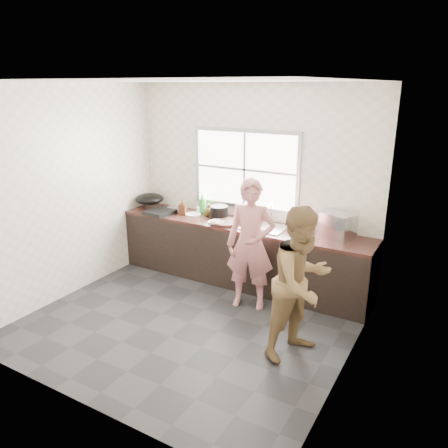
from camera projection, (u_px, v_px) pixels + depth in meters
The scene contains 30 objects.
floor at pixel (189, 323), 5.13m from camera, with size 3.60×3.20×0.01m, color #28282B.
ceiling at pixel (182, 80), 4.30m from camera, with size 3.60×3.20×0.01m, color silver.
wall_back at pixel (252, 184), 6.04m from camera, with size 3.60×0.01×2.70m, color beige.
wall_left at pixel (70, 192), 5.57m from camera, with size 0.01×3.20×2.70m, color beige.
wall_right at pixel (354, 240), 3.86m from camera, with size 0.01×3.20×2.70m, color beige.
wall_front at pixel (68, 262), 3.39m from camera, with size 3.60×0.01×2.70m, color beige.
cabinet at pixel (241, 255), 6.07m from camera, with size 3.60×0.62×0.82m, color black.
countertop at pixel (241, 225), 5.94m from camera, with size 3.60×0.64×0.04m, color #321914.
sink at pixel (265, 227), 5.76m from camera, with size 0.55×0.45×0.02m, color silver.
faucet at pixel (271, 213), 5.88m from camera, with size 0.02×0.02×0.30m, color silver.
window_frame at pixel (245, 169), 6.02m from camera, with size 1.60×0.05×1.10m, color #9EA0A5.
window_glazing at pixel (245, 170), 5.99m from camera, with size 1.50×0.01×1.00m, color white.
woman at pixel (251, 249), 5.30m from camera, with size 0.56×0.36×1.52m, color #C8787A.
person_side at pixel (302, 283), 4.33m from camera, with size 0.77×0.60×1.57m, color brown.
cutting_board at pixel (225, 222), 5.93m from camera, with size 0.40×0.40×0.04m, color black.
cleaver at pixel (216, 216), 6.13m from camera, with size 0.18×0.09×0.01m, color silver.
bowl_mince at pixel (216, 223), 5.88m from camera, with size 0.20×0.20×0.05m, color silver.
bowl_crabs at pixel (296, 230), 5.60m from camera, with size 0.18×0.18×0.06m, color white.
bowl_held at pixel (258, 230), 5.58m from camera, with size 0.20×0.20×0.06m, color silver.
black_pot at pixel (219, 212), 6.14m from camera, with size 0.25×0.25×0.18m, color black.
plate_food at pixel (193, 214), 6.34m from camera, with size 0.22×0.22×0.02m, color silver.
bottle_green at pixel (203, 203), 6.37m from camera, with size 0.12×0.12×0.31m, color #328B2D.
bottle_brown_tall at pixel (183, 207), 6.34m from camera, with size 0.09×0.09×0.21m, color #472311.
bottle_brown_short at pixel (209, 210), 6.26m from camera, with size 0.13×0.13×0.17m, color #412D10.
glass_jar at pixel (199, 210), 6.39m from camera, with size 0.07×0.07×0.10m, color silver.
burner at pixel (160, 212), 6.37m from camera, with size 0.37×0.37×0.06m, color black.
wok at pixel (149, 199), 6.67m from camera, with size 0.43×0.43×0.16m, color black.
dish_rack at pixel (336, 225), 5.37m from camera, with size 0.42×0.29×0.31m, color #B9BBC0.
pot_lid_left at pixel (163, 212), 6.46m from camera, with size 0.27×0.27×0.01m, color #AEB0B5.
pot_lid_right at pixel (175, 207), 6.72m from camera, with size 0.24×0.24×0.01m, color silver.
Camera 1 is at (2.62, -3.72, 2.66)m, focal length 35.00 mm.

